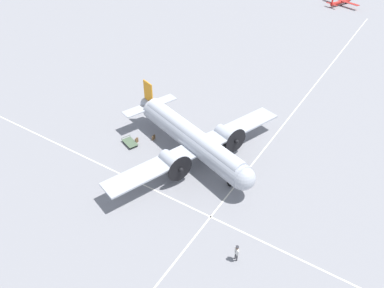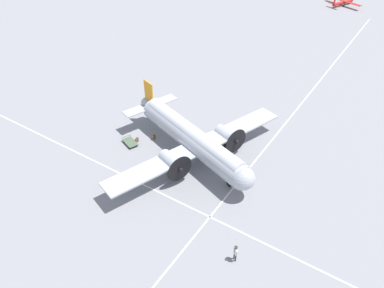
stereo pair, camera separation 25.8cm
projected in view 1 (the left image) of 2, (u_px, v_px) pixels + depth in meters
The scene contains 9 objects.
ground_plane at pixel (192, 156), 43.41m from camera, with size 300.00×300.00×0.00m, color gray.
apron_line_eastwest at pixel (243, 176), 40.59m from camera, with size 120.00×0.16×0.01m.
apron_line_northsouth at pixel (156, 191), 38.78m from camera, with size 0.16×120.00×0.01m.
airliner_main at pixel (194, 140), 41.61m from camera, with size 22.57×19.09×5.83m.
crew_foreground at pixel (237, 251), 31.47m from camera, with size 0.40×0.52×1.75m.
suitcase_near_door at pixel (137, 140), 45.24m from camera, with size 0.47×0.16×0.65m.
suitcase_upright_spare at pixel (154, 137), 45.74m from camera, with size 0.52×0.15×0.62m.
baggage_cart at pixel (130, 142), 44.97m from camera, with size 1.87×2.38×0.56m.
light_aircraft_distant at pixel (341, 2), 87.67m from camera, with size 6.95×8.95×1.84m.
Camera 1 is at (-28.37, -18.21, 27.38)m, focal length 35.00 mm.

